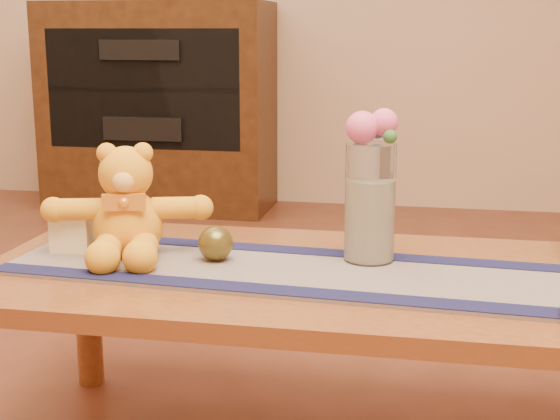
% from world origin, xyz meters
% --- Properties ---
extents(coffee_table_top, '(1.40, 0.70, 0.04)m').
position_xyz_m(coffee_table_top, '(0.00, 0.00, 0.43)').
color(coffee_table_top, brown).
rests_on(coffee_table_top, floor).
extents(table_leg_bl, '(0.07, 0.07, 0.41)m').
position_xyz_m(table_leg_bl, '(-0.64, 0.29, 0.21)').
color(table_leg_bl, brown).
rests_on(table_leg_bl, floor).
extents(persian_runner, '(1.22, 0.42, 0.01)m').
position_xyz_m(persian_runner, '(-0.03, -0.03, 0.45)').
color(persian_runner, '#191E46').
rests_on(persian_runner, coffee_table_top).
extents(runner_border_near, '(1.20, 0.13, 0.00)m').
position_xyz_m(runner_border_near, '(-0.04, -0.17, 0.46)').
color(runner_border_near, '#13143A').
rests_on(runner_border_near, persian_runner).
extents(runner_border_far, '(1.20, 0.13, 0.00)m').
position_xyz_m(runner_border_far, '(-0.03, 0.12, 0.46)').
color(runner_border_far, '#13143A').
rests_on(runner_border_far, persian_runner).
extents(teddy_bear, '(0.42, 0.37, 0.24)m').
position_xyz_m(teddy_bear, '(-0.40, 0.02, 0.58)').
color(teddy_bear, orange).
rests_on(teddy_bear, persian_runner).
extents(pillar_candle, '(0.10, 0.10, 0.11)m').
position_xyz_m(pillar_candle, '(-0.54, 0.03, 0.51)').
color(pillar_candle, beige).
rests_on(pillar_candle, persian_runner).
extents(candle_wick, '(0.00, 0.00, 0.01)m').
position_xyz_m(candle_wick, '(-0.54, 0.03, 0.57)').
color(candle_wick, black).
rests_on(candle_wick, pillar_candle).
extents(glass_vase, '(0.11, 0.11, 0.26)m').
position_xyz_m(glass_vase, '(0.14, 0.07, 0.59)').
color(glass_vase, silver).
rests_on(glass_vase, persian_runner).
extents(potpourri_fill, '(0.09, 0.09, 0.18)m').
position_xyz_m(potpourri_fill, '(0.14, 0.07, 0.55)').
color(potpourri_fill, beige).
rests_on(potpourri_fill, glass_vase).
extents(rose_left, '(0.07, 0.07, 0.07)m').
position_xyz_m(rose_left, '(0.12, 0.06, 0.75)').
color(rose_left, '#F15592').
rests_on(rose_left, glass_vase).
extents(rose_right, '(0.06, 0.06, 0.06)m').
position_xyz_m(rose_right, '(0.16, 0.08, 0.76)').
color(rose_right, '#F15592').
rests_on(rose_right, glass_vase).
extents(blue_flower_back, '(0.04, 0.04, 0.04)m').
position_xyz_m(blue_flower_back, '(0.15, 0.11, 0.75)').
color(blue_flower_back, '#4A56A2').
rests_on(blue_flower_back, glass_vase).
extents(blue_flower_side, '(0.04, 0.04, 0.04)m').
position_xyz_m(blue_flower_side, '(0.11, 0.09, 0.74)').
color(blue_flower_side, '#4A56A2').
rests_on(blue_flower_side, glass_vase).
extents(leaf_sprig, '(0.03, 0.03, 0.03)m').
position_xyz_m(leaf_sprig, '(0.18, 0.05, 0.74)').
color(leaf_sprig, '#33662D').
rests_on(leaf_sprig, glass_vase).
extents(bronze_ball, '(0.08, 0.08, 0.08)m').
position_xyz_m(bronze_ball, '(-0.20, 0.01, 0.50)').
color(bronze_ball, brown).
rests_on(bronze_ball, persian_runner).
extents(media_cabinet, '(1.20, 0.50, 1.10)m').
position_xyz_m(media_cabinet, '(-1.20, 2.48, 0.55)').
color(media_cabinet, black).
rests_on(media_cabinet, floor).
extents(cabinet_cavity, '(1.02, 0.03, 0.61)m').
position_xyz_m(cabinet_cavity, '(-1.20, 2.25, 0.66)').
color(cabinet_cavity, black).
rests_on(cabinet_cavity, media_cabinet).
extents(cabinet_shelf, '(1.02, 0.20, 0.02)m').
position_xyz_m(cabinet_shelf, '(-1.20, 2.33, 0.66)').
color(cabinet_shelf, black).
rests_on(cabinet_shelf, media_cabinet).
extents(stereo_upper, '(0.42, 0.28, 0.10)m').
position_xyz_m(stereo_upper, '(-1.20, 2.35, 0.86)').
color(stereo_upper, black).
rests_on(stereo_upper, media_cabinet).
extents(stereo_lower, '(0.42, 0.28, 0.12)m').
position_xyz_m(stereo_lower, '(-1.20, 2.35, 0.46)').
color(stereo_lower, black).
rests_on(stereo_lower, media_cabinet).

